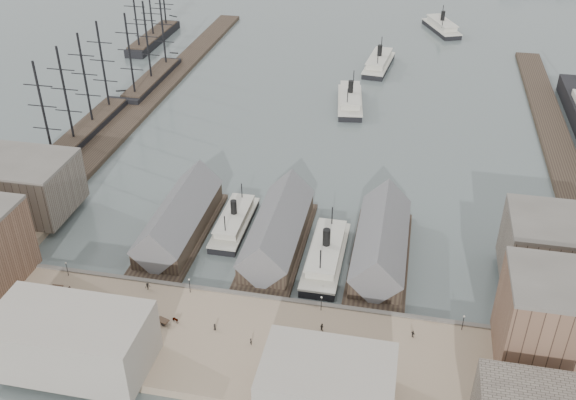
% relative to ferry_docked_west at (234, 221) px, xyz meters
% --- Properties ---
extents(ground, '(900.00, 900.00, 0.00)m').
position_rel_ferry_docked_west_xyz_m(ground, '(13.00, -22.76, -2.12)').
color(ground, '#4A5554').
rests_on(ground, ground).
extents(quay, '(180.00, 30.00, 2.00)m').
position_rel_ferry_docked_west_xyz_m(quay, '(13.00, -42.76, -1.12)').
color(quay, '#8A755D').
rests_on(quay, ground).
extents(seawall, '(180.00, 1.20, 2.30)m').
position_rel_ferry_docked_west_xyz_m(seawall, '(13.00, -27.96, -0.97)').
color(seawall, '#59544C').
rests_on(seawall, ground).
extents(west_wharf, '(10.00, 220.00, 1.60)m').
position_rel_ferry_docked_west_xyz_m(west_wharf, '(-55.00, 77.24, -1.32)').
color(west_wharf, '#2D231C').
rests_on(west_wharf, ground).
extents(east_wharf, '(10.00, 180.00, 1.60)m').
position_rel_ferry_docked_west_xyz_m(east_wharf, '(91.00, 67.24, -1.32)').
color(east_wharf, '#2D231C').
rests_on(east_wharf, ground).
extents(ferry_shed_west, '(14.00, 42.00, 12.60)m').
position_rel_ferry_docked_west_xyz_m(ferry_shed_west, '(-13.00, -5.88, 2.52)').
color(ferry_shed_west, '#2D231C').
rests_on(ferry_shed_west, ground).
extents(ferry_shed_center, '(14.00, 42.00, 12.60)m').
position_rel_ferry_docked_west_xyz_m(ferry_shed_center, '(13.00, -5.88, 2.52)').
color(ferry_shed_center, '#2D231C').
rests_on(ferry_shed_center, ground).
extents(ferry_shed_east, '(14.00, 42.00, 12.60)m').
position_rel_ferry_docked_west_xyz_m(ferry_shed_east, '(39.00, -5.88, 2.52)').
color(ferry_shed_east, '#2D231C').
rests_on(ferry_shed_east, ground).
extents(warehouse_west_back, '(26.00, 20.00, 14.00)m').
position_rel_ferry_docked_west_xyz_m(warehouse_west_back, '(-57.00, -4.76, 6.88)').
color(warehouse_west_back, '#60564C').
rests_on(warehouse_west_back, west_land).
extents(warehouse_east_back, '(28.00, 20.00, 15.00)m').
position_rel_ferry_docked_west_xyz_m(warehouse_east_back, '(81.00, -7.76, 7.38)').
color(warehouse_east_back, '#60564C').
rests_on(warehouse_east_back, east_land).
extents(street_bldg_center, '(24.00, 16.00, 10.00)m').
position_rel_ferry_docked_west_xyz_m(street_bldg_center, '(33.00, -54.76, 4.88)').
color(street_bldg_center, gray).
rests_on(street_bldg_center, quay).
extents(street_bldg_west, '(30.00, 16.00, 12.00)m').
position_rel_ferry_docked_west_xyz_m(street_bldg_west, '(-17.00, -54.76, 5.88)').
color(street_bldg_west, gray).
rests_on(street_bldg_west, quay).
extents(lamp_post_far_w, '(0.44, 0.44, 3.92)m').
position_rel_ferry_docked_west_xyz_m(lamp_post_far_w, '(-32.00, -29.76, 2.60)').
color(lamp_post_far_w, black).
rests_on(lamp_post_far_w, quay).
extents(lamp_post_near_w, '(0.44, 0.44, 3.92)m').
position_rel_ferry_docked_west_xyz_m(lamp_post_near_w, '(-2.00, -29.76, 2.60)').
color(lamp_post_near_w, black).
rests_on(lamp_post_near_w, quay).
extents(lamp_post_near_e, '(0.44, 0.44, 3.92)m').
position_rel_ferry_docked_west_xyz_m(lamp_post_near_e, '(28.00, -29.76, 2.60)').
color(lamp_post_near_e, black).
rests_on(lamp_post_near_e, quay).
extents(lamp_post_far_e, '(0.44, 0.44, 3.92)m').
position_rel_ferry_docked_west_xyz_m(lamp_post_far_e, '(58.00, -29.76, 2.60)').
color(lamp_post_far_e, black).
rests_on(lamp_post_far_e, quay).
extents(ferry_docked_west, '(7.59, 25.29, 9.03)m').
position_rel_ferry_docked_west_xyz_m(ferry_docked_west, '(0.00, 0.00, 0.00)').
color(ferry_docked_west, black).
rests_on(ferry_docked_west, ground).
extents(ferry_docked_east, '(8.66, 28.88, 10.31)m').
position_rel_ferry_docked_west_xyz_m(ferry_docked_east, '(26.00, -9.93, 0.30)').
color(ferry_docked_east, black).
rests_on(ferry_docked_east, ground).
extents(ferry_open_near, '(12.52, 30.19, 10.46)m').
position_rel_ferry_docked_west_xyz_m(ferry_open_near, '(20.19, 86.61, 0.34)').
color(ferry_open_near, black).
rests_on(ferry_open_near, ground).
extents(ferry_open_mid, '(12.11, 30.76, 10.70)m').
position_rel_ferry_docked_west_xyz_m(ferry_open_mid, '(27.37, 128.75, 0.39)').
color(ferry_open_mid, black).
rests_on(ferry_open_mid, ground).
extents(ferry_open_far, '(19.77, 30.89, 10.63)m').
position_rel_ferry_docked_west_xyz_m(ferry_open_far, '(53.32, 186.87, 0.37)').
color(ferry_open_far, black).
rests_on(ferry_open_far, ground).
extents(sailing_ship_near, '(8.28, 57.06, 34.05)m').
position_rel_ferry_docked_west_xyz_m(sailing_ship_near, '(-64.08, 41.61, 0.38)').
color(sailing_ship_near, black).
rests_on(sailing_ship_near, ground).
extents(sailing_ship_mid, '(8.10, 46.80, 33.30)m').
position_rel_ferry_docked_west_xyz_m(sailing_ship_mid, '(-59.91, 91.30, 0.27)').
color(sailing_ship_mid, black).
rests_on(sailing_ship_mid, ground).
extents(sailing_ship_far, '(8.63, 47.93, 35.47)m').
position_rel_ferry_docked_west_xyz_m(sailing_ship_far, '(-79.58, 142.65, 0.45)').
color(sailing_ship_far, black).
rests_on(sailing_ship_far, ground).
extents(tram, '(2.54, 9.48, 3.37)m').
position_rel_ferry_docked_west_xyz_m(tram, '(68.77, -40.53, 1.61)').
color(tram, black).
rests_on(tram, quay).
extents(horse_cart_left, '(4.64, 1.61, 1.51)m').
position_rel_ferry_docked_west_xyz_m(horse_cart_left, '(-30.04, -35.37, 0.67)').
color(horse_cart_left, black).
rests_on(horse_cart_left, quay).
extents(horse_cart_center, '(4.92, 2.65, 1.52)m').
position_rel_ferry_docked_west_xyz_m(horse_cart_center, '(-2.66, -40.25, 0.67)').
color(horse_cart_center, black).
rests_on(horse_cart_center, quay).
extents(horse_cart_right, '(4.65, 1.82, 1.56)m').
position_rel_ferry_docked_west_xyz_m(horse_cart_right, '(35.97, -48.39, 0.68)').
color(horse_cart_right, black).
rests_on(horse_cart_right, quay).
extents(pedestrian_0, '(0.65, 0.73, 1.66)m').
position_rel_ferry_docked_west_xyz_m(pedestrian_0, '(-31.41, -36.46, 0.72)').
color(pedestrian_0, black).
rests_on(pedestrian_0, quay).
extents(pedestrian_1, '(1.09, 1.01, 1.80)m').
position_rel_ferry_docked_west_xyz_m(pedestrian_1, '(-31.01, -39.29, 0.78)').
color(pedestrian_1, black).
rests_on(pedestrian_1, quay).
extents(pedestrian_2, '(1.35, 1.24, 1.83)m').
position_rel_ferry_docked_west_xyz_m(pedestrian_2, '(-11.77, -30.76, 0.80)').
color(pedestrian_2, black).
rests_on(pedestrian_2, quay).
extents(pedestrian_3, '(0.42, 0.95, 1.61)m').
position_rel_ferry_docked_west_xyz_m(pedestrian_3, '(-9.90, -47.49, 0.69)').
color(pedestrian_3, black).
rests_on(pedestrian_3, quay).
extents(pedestrian_4, '(0.80, 0.92, 1.60)m').
position_rel_ferry_docked_west_xyz_m(pedestrian_4, '(7.08, -40.28, 0.68)').
color(pedestrian_4, black).
rests_on(pedestrian_4, quay).
extents(pedestrian_5, '(0.74, 0.72, 1.64)m').
position_rel_ferry_docked_west_xyz_m(pedestrian_5, '(15.58, -42.92, 0.70)').
color(pedestrian_5, black).
rests_on(pedestrian_5, quay).
extents(pedestrian_6, '(1.11, 1.08, 1.80)m').
position_rel_ferry_docked_west_xyz_m(pedestrian_6, '(29.14, -35.85, 0.78)').
color(pedestrian_6, black).
rests_on(pedestrian_6, quay).
extents(pedestrian_7, '(0.97, 1.23, 1.67)m').
position_rel_ferry_docked_west_xyz_m(pedestrian_7, '(44.07, -48.96, 0.72)').
color(pedestrian_7, black).
rests_on(pedestrian_7, quay).
extents(pedestrian_8, '(1.06, 0.93, 1.71)m').
position_rel_ferry_docked_west_xyz_m(pedestrian_8, '(47.95, -34.07, 0.74)').
color(pedestrian_8, black).
rests_on(pedestrian_8, quay).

